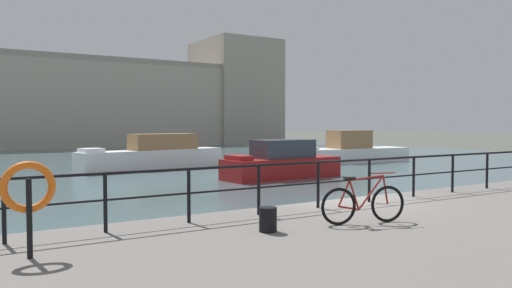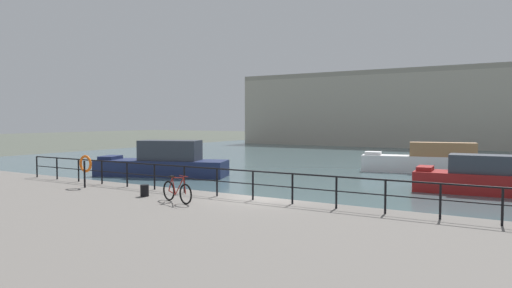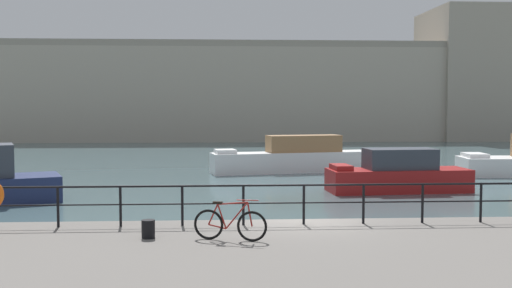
{
  "view_description": "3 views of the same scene",
  "coord_description": "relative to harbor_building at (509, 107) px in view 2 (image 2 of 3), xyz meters",
  "views": [
    {
      "loc": [
        -8.67,
        -9.5,
        2.96
      ],
      "look_at": [
        -0.83,
        3.23,
        2.33
      ],
      "focal_mm": 34.34,
      "sensor_mm": 36.0,
      "label": 1
    },
    {
      "loc": [
        8.76,
        -15.02,
        3.93
      ],
      "look_at": [
        -1.91,
        2.63,
        2.85
      ],
      "focal_mm": 32.56,
      "sensor_mm": 36.0,
      "label": 2
    },
    {
      "loc": [
        -2.23,
        -17.0,
        4.23
      ],
      "look_at": [
        -1.04,
        3.21,
        2.91
      ],
      "focal_mm": 43.63,
      "sensor_mm": 36.0,
      "label": 3
    }
  ],
  "objects": [
    {
      "name": "quay_railing",
      "position": [
        -7.14,
        -56.4,
        -3.93
      ],
      "size": [
        22.55,
        0.07,
        1.08
      ],
      "color": "black",
      "rests_on": "quay_promenade"
    },
    {
      "name": "water_basin",
      "position": [
        -5.53,
        -25.45,
        -5.68
      ],
      "size": [
        80.0,
        60.0,
        0.01
      ],
      "primitive_type": "cube",
      "color": "#476066",
      "rests_on": "ground_plane"
    },
    {
      "name": "ground_plane",
      "position": [
        -5.53,
        -55.65,
        -5.69
      ],
      "size": [
        240.0,
        240.0,
        0.0
      ],
      "primitive_type": "plane",
      "color": "#4C5147"
    },
    {
      "name": "quay_promenade",
      "position": [
        -5.53,
        -62.15,
        -5.18
      ],
      "size": [
        56.0,
        13.0,
        1.02
      ],
      "primitive_type": "cube",
      "color": "slate",
      "rests_on": "ground_plane"
    },
    {
      "name": "mooring_bollard",
      "position": [
        -9.47,
        -57.87,
        -4.45
      ],
      "size": [
        0.32,
        0.32,
        0.44
      ],
      "primitive_type": "cylinder",
      "color": "black",
      "rests_on": "quay_promenade"
    },
    {
      "name": "harbor_building",
      "position": [
        0.0,
        0.0,
        0.0
      ],
      "size": [
        65.56,
        12.21,
        15.25
      ],
      "color": "#A89E8E",
      "rests_on": "ground_plane"
    },
    {
      "name": "parked_bicycle",
      "position": [
        -7.52,
        -58.26,
        -4.28
      ],
      "size": [
        1.72,
        0.53,
        0.98
      ],
      "rotation": [
        0.0,
        0.0,
        -0.27
      ],
      "color": "black",
      "rests_on": "quay_promenade"
    },
    {
      "name": "moored_cabin_cruiser",
      "position": [
        0.78,
        -43.5,
        -4.86
      ],
      "size": [
        6.86,
        2.64,
        2.07
      ],
      "rotation": [
        0.0,
        0.0,
        3.22
      ],
      "color": "maroon",
      "rests_on": "water_basin"
    },
    {
      "name": "moored_green_narrowboat",
      "position": [
        -3.22,
        -34.84,
        -4.79
      ],
      "size": [
        10.03,
        3.69,
        2.27
      ],
      "rotation": [
        0.0,
        0.0,
        3.34
      ],
      "color": "white",
      "rests_on": "water_basin"
    },
    {
      "name": "moored_blue_motorboat",
      "position": [
        -19.02,
        -46.39,
        -4.74
      ],
      "size": [
        9.46,
        5.55,
        2.49
      ],
      "rotation": [
        0.0,
        0.0,
        3.5
      ],
      "color": "navy",
      "rests_on": "water_basin"
    },
    {
      "name": "life_ring_stand",
      "position": [
        -13.32,
        -57.47,
        -3.69
      ],
      "size": [
        0.75,
        0.16,
        1.4
      ],
      "color": "black",
      "rests_on": "quay_promenade"
    }
  ]
}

